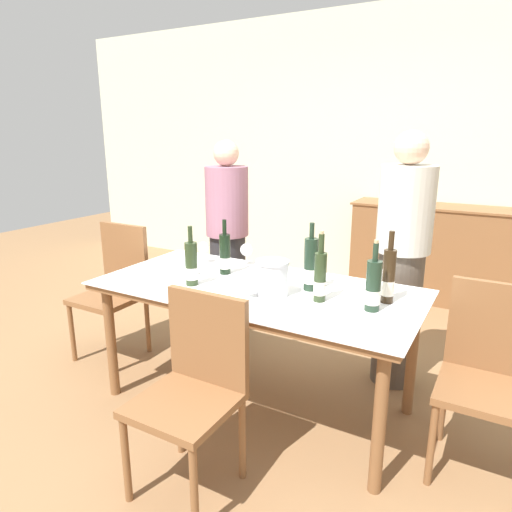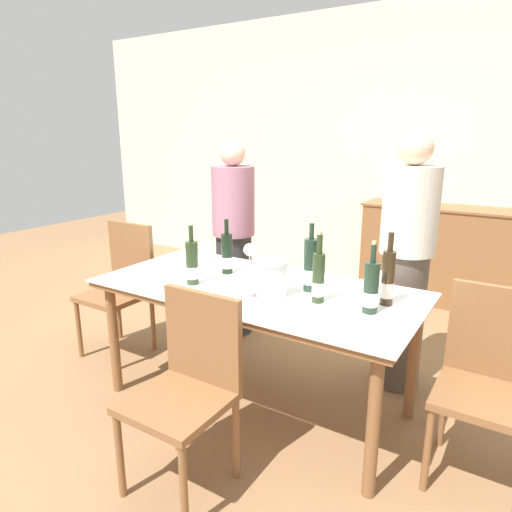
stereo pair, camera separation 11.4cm
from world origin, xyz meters
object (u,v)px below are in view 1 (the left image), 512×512
at_px(wine_bottle_0, 311,266).
at_px(wine_glass_1, 203,248).
at_px(wine_glass_2, 248,281).
at_px(chair_left_end, 116,282).
at_px(chair_right_end, 489,368).
at_px(wine_glass_0, 263,268).
at_px(chair_near_front, 195,380).
at_px(person_host, 228,241).
at_px(wine_glass_4, 382,277).
at_px(wine_bottle_3, 225,255).
at_px(wine_bottle_2, 373,287).
at_px(dining_table, 256,298).
at_px(wine_bottle_1, 320,277).
at_px(sideboard_cabinet, 437,253).
at_px(ice_bucket, 272,277).
at_px(wine_glass_3, 187,261).
at_px(wine_glass_5, 246,250).
at_px(person_guest_left, 401,264).

distance_m(wine_bottle_0, wine_glass_1, 0.84).
distance_m(wine_glass_2, chair_left_end, 1.33).
bearing_deg(chair_right_end, wine_bottle_0, 178.95).
xyz_separation_m(wine_glass_0, chair_near_front, (0.05, -0.72, -0.33)).
relative_size(chair_near_front, person_host, 0.58).
xyz_separation_m(wine_glass_4, person_host, (-1.35, 0.57, -0.08)).
bearing_deg(wine_glass_2, chair_near_front, -88.73).
xyz_separation_m(wine_bottle_0, wine_glass_4, (0.36, 0.11, -0.04)).
bearing_deg(wine_bottle_3, wine_glass_0, -13.73).
relative_size(wine_glass_2, person_host, 0.09).
bearing_deg(wine_glass_0, wine_bottle_2, -6.53).
bearing_deg(dining_table, wine_glass_0, 71.17).
height_order(wine_bottle_2, chair_left_end, wine_bottle_2).
xyz_separation_m(wine_bottle_1, chair_near_front, (-0.33, -0.64, -0.36)).
bearing_deg(sideboard_cabinet, ice_bucket, -101.26).
height_order(wine_glass_3, chair_right_end, chair_right_end).
relative_size(wine_glass_2, wine_glass_5, 0.96).
xyz_separation_m(wine_bottle_0, wine_bottle_3, (-0.58, 0.02, -0.02)).
bearing_deg(wine_glass_5, wine_bottle_1, -30.10).
height_order(chair_left_end, person_guest_left, person_guest_left).
height_order(wine_bottle_1, wine_glass_0, wine_bottle_1).
xyz_separation_m(wine_bottle_1, person_guest_left, (0.26, 0.71, -0.07)).
relative_size(chair_right_end, person_host, 0.59).
distance_m(wine_bottle_0, wine_bottle_1, 0.18).
xyz_separation_m(wine_bottle_2, wine_glass_3, (-1.13, -0.00, -0.03)).
distance_m(ice_bucket, person_guest_left, 0.91).
height_order(ice_bucket, wine_bottle_2, wine_bottle_2).
distance_m(dining_table, person_guest_left, 0.95).
relative_size(ice_bucket, wine_bottle_0, 0.50).
distance_m(sideboard_cabinet, wine_bottle_3, 2.50).
bearing_deg(wine_glass_2, wine_glass_3, 163.35).
height_order(wine_glass_4, person_guest_left, person_guest_left).
bearing_deg(wine_glass_1, chair_right_end, -5.29).
bearing_deg(wine_bottle_3, chair_left_end, -178.01).
distance_m(chair_left_end, person_guest_left, 1.97).
relative_size(wine_bottle_0, wine_bottle_1, 1.02).
bearing_deg(wine_bottle_1, wine_glass_5, 149.90).
distance_m(wine_bottle_1, wine_bottle_3, 0.70).
height_order(wine_bottle_1, wine_glass_2, wine_bottle_1).
height_order(wine_bottle_2, person_host, person_host).
bearing_deg(wine_glass_5, sideboard_cabinet, 66.20).
distance_m(wine_glass_3, chair_right_end, 1.71).
distance_m(ice_bucket, wine_glass_2, 0.14).
distance_m(dining_table, wine_bottle_2, 0.70).
bearing_deg(wine_glass_0, wine_glass_5, 133.29).
bearing_deg(person_guest_left, wine_bottle_3, -149.32).
height_order(dining_table, wine_glass_2, wine_glass_2).
xyz_separation_m(wine_bottle_2, person_host, (-1.37, 0.81, -0.10)).
xyz_separation_m(wine_glass_4, chair_near_front, (-0.59, -0.89, -0.33)).
distance_m(dining_table, wine_glass_5, 0.48).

